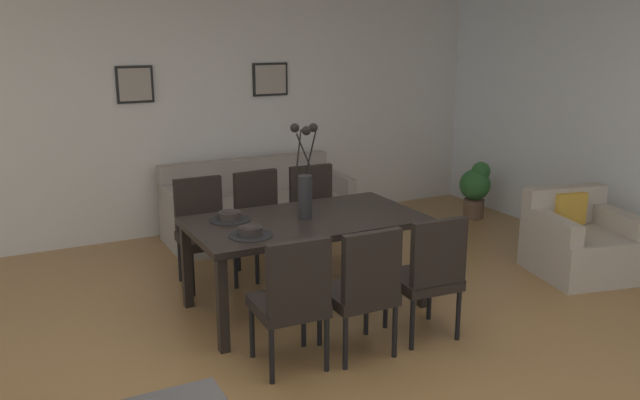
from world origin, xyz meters
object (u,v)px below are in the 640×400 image
(centerpiece_vase, at_px, (305,183))
(potted_plant, at_px, (476,187))
(dining_chair_near_left, at_px, (292,297))
(bowl_near_right, at_px, (230,215))
(dining_table, at_px, (305,227))
(framed_picture_left, at_px, (135,84))
(dining_chair_mid_left, at_px, (429,272))
(sofa, at_px, (257,211))
(dining_chair_far_left, at_px, (363,286))
(framed_picture_center, at_px, (270,79))
(dining_chair_far_right, at_px, (262,217))
(dining_chair_mid_right, at_px, (316,210))
(bowl_near_left, at_px, (251,230))
(armchair, at_px, (579,243))
(dining_chair_near_right, at_px, (203,226))

(centerpiece_vase, distance_m, potted_plant, 3.28)
(dining_chair_near_left, bearing_deg, centerpiece_vase, 59.35)
(dining_chair_near_left, distance_m, bowl_near_right, 1.13)
(dining_table, distance_m, framed_picture_left, 2.68)
(dining_chair_mid_left, bearing_deg, sofa, 93.72)
(dining_chair_far_left, bearing_deg, centerpiece_vase, 88.59)
(dining_chair_mid_left, relative_size, potted_plant, 1.37)
(framed_picture_center, bearing_deg, framed_picture_left, 180.00)
(dining_chair_far_right, relative_size, dining_chair_mid_left, 1.00)
(dining_chair_near_left, xyz_separation_m, dining_chair_mid_right, (1.06, 1.77, 0.00))
(centerpiece_vase, bearing_deg, dining_chair_far_left, -91.41)
(bowl_near_left, xyz_separation_m, potted_plant, (3.44, 1.62, -0.41))
(sofa, xyz_separation_m, potted_plant, (2.55, -0.51, 0.09))
(dining_table, bearing_deg, framed_picture_center, 72.79)
(sofa, height_order, armchair, sofa)
(dining_chair_near_left, height_order, dining_chair_mid_left, same)
(dining_table, height_order, dining_chair_near_left, dining_chair_near_left)
(dining_chair_far_left, xyz_separation_m, dining_chair_mid_left, (0.55, 0.02, 0.00))
(bowl_near_left, relative_size, sofa, 0.09)
(dining_chair_far_right, bearing_deg, dining_chair_near_right, -177.54)
(centerpiece_vase, xyz_separation_m, sofa, (0.35, 1.90, -0.74))
(dining_chair_mid_left, bearing_deg, dining_chair_near_left, 178.26)
(dining_chair_mid_right, relative_size, potted_plant, 1.37)
(potted_plant, bearing_deg, armchair, -100.94)
(dining_table, height_order, dining_chair_mid_left, dining_chair_mid_left)
(dining_chair_near_right, height_order, dining_chair_mid_right, same)
(dining_chair_near_left, relative_size, dining_chair_far_right, 1.00)
(bowl_near_right, bearing_deg, potted_plant, 18.89)
(dining_table, bearing_deg, dining_chair_mid_left, -59.61)
(dining_chair_mid_left, bearing_deg, framed_picture_center, 86.35)
(dining_chair_mid_left, xyz_separation_m, sofa, (-0.18, 2.81, -0.23))
(dining_chair_mid_left, relative_size, armchair, 0.97)
(dining_chair_far_left, xyz_separation_m, dining_chair_mid_right, (0.57, 1.82, 0.00))
(dining_chair_far_left, bearing_deg, dining_chair_near_left, 174.47)
(potted_plant, bearing_deg, bowl_near_left, -154.79)
(dining_chair_far_right, xyz_separation_m, dining_chair_mid_left, (0.53, -1.81, 0.00))
(dining_chair_near_right, xyz_separation_m, sofa, (0.90, 1.02, -0.23))
(dining_chair_far_right, height_order, bowl_near_left, dining_chair_far_right)
(dining_table, relative_size, dining_chair_far_right, 1.96)
(dining_chair_mid_left, distance_m, potted_plant, 3.30)
(dining_chair_near_left, distance_m, framed_picture_center, 3.67)
(dining_chair_mid_right, xyz_separation_m, framed_picture_center, (0.19, 1.49, 1.11))
(armchair, relative_size, potted_plant, 1.42)
(dining_table, height_order, bowl_near_right, bowl_near_right)
(dining_chair_near_right, relative_size, framed_picture_left, 2.47)
(bowl_near_left, relative_size, framed_picture_center, 0.41)
(dining_chair_far_left, distance_m, bowl_near_right, 1.28)
(bowl_near_left, xyz_separation_m, framed_picture_left, (-0.20, 2.61, 0.84))
(dining_chair_far_right, distance_m, framed_picture_left, 1.99)
(dining_chair_far_right, relative_size, sofa, 0.48)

